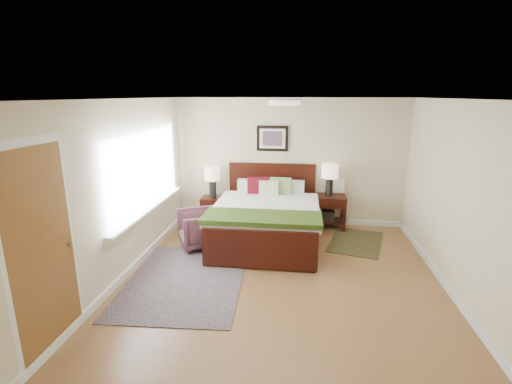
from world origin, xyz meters
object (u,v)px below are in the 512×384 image
at_px(lamp_right, 330,174).
at_px(armchair, 200,228).
at_px(bed, 267,212).
at_px(nightstand_left, 213,203).
at_px(lamp_left, 212,177).
at_px(rug_persian, 186,280).
at_px(nightstand_right, 328,209).

relative_size(lamp_right, armchair, 0.87).
relative_size(bed, nightstand_left, 4.14).
relative_size(lamp_left, armchair, 0.87).
xyz_separation_m(armchair, rug_persian, (0.11, -1.23, -0.31)).
bearing_deg(armchair, rug_persian, -21.96).
height_order(nightstand_right, armchair, nightstand_right).
bearing_deg(lamp_right, nightstand_left, -179.51).
bearing_deg(armchair, bed, 79.80).
xyz_separation_m(bed, lamp_left, (-1.18, 0.88, 0.41)).
xyz_separation_m(nightstand_left, armchair, (0.06, -1.20, -0.10)).
relative_size(nightstand_left, lamp_right, 0.89).
height_order(nightstand_left, lamp_left, lamp_left).
bearing_deg(nightstand_right, lamp_left, 179.68).
bearing_deg(nightstand_right, nightstand_left, -179.82).
bearing_deg(armchair, nightstand_left, 155.83).
distance_m(nightstand_right, armchair, 2.54).
bearing_deg(lamp_left, bed, -36.71).
xyz_separation_m(bed, rug_persian, (-1.00, -1.57, -0.55)).
distance_m(nightstand_right, lamp_left, 2.37).
height_order(nightstand_left, lamp_right, lamp_right).
relative_size(nightstand_left, rug_persian, 0.24).
height_order(nightstand_right, lamp_left, lamp_left).
height_order(nightstand_right, rug_persian, nightstand_right).
bearing_deg(bed, armchair, -162.98).
bearing_deg(lamp_right, armchair, -151.46).
bearing_deg(lamp_left, nightstand_right, -0.32).
xyz_separation_m(nightstand_left, rug_persian, (0.18, -2.43, -0.42)).
relative_size(nightstand_left, lamp_left, 0.89).
height_order(armchair, rug_persian, armchair).
bearing_deg(rug_persian, nightstand_left, 91.19).
distance_m(bed, lamp_right, 1.52).
height_order(bed, rug_persian, bed).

